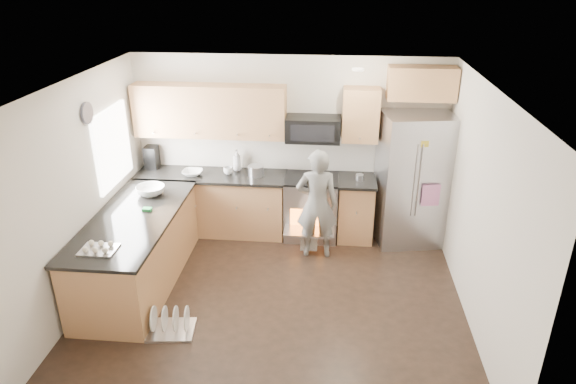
# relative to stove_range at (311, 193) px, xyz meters

# --- Properties ---
(ground) EXTENTS (4.50, 4.50, 0.00)m
(ground) POSITION_rel_stove_range_xyz_m (-0.35, -1.69, -0.68)
(ground) COLOR black
(ground) RESTS_ON ground
(room_shell) EXTENTS (4.54, 4.04, 2.62)m
(room_shell) POSITION_rel_stove_range_xyz_m (-0.39, -1.68, 1.00)
(room_shell) COLOR beige
(room_shell) RESTS_ON ground
(back_cabinet_run) EXTENTS (4.45, 0.64, 2.50)m
(back_cabinet_run) POSITION_rel_stove_range_xyz_m (-0.94, 0.06, 0.29)
(back_cabinet_run) COLOR #9F713F
(back_cabinet_run) RESTS_ON ground
(peninsula) EXTENTS (0.96, 2.36, 1.04)m
(peninsula) POSITION_rel_stove_range_xyz_m (-2.10, -1.44, -0.21)
(peninsula) COLOR #9F713F
(peninsula) RESTS_ON ground
(stove_range) EXTENTS (0.76, 0.97, 1.79)m
(stove_range) POSITION_rel_stove_range_xyz_m (0.00, 0.00, 0.00)
(stove_range) COLOR #B7B7BC
(stove_range) RESTS_ON ground
(refrigerator) EXTENTS (1.04, 0.87, 1.90)m
(refrigerator) POSITION_rel_stove_range_xyz_m (1.42, 0.01, 0.27)
(refrigerator) COLOR #B7B7BC
(refrigerator) RESTS_ON ground
(person) EXTENTS (0.59, 0.41, 1.55)m
(person) POSITION_rel_stove_range_xyz_m (0.10, -0.56, 0.10)
(person) COLOR gray
(person) RESTS_ON ground
(dish_rack) EXTENTS (0.55, 0.46, 0.31)m
(dish_rack) POSITION_rel_stove_range_xyz_m (-1.42, -2.37, -0.59)
(dish_rack) COLOR #B7B7BC
(dish_rack) RESTS_ON ground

